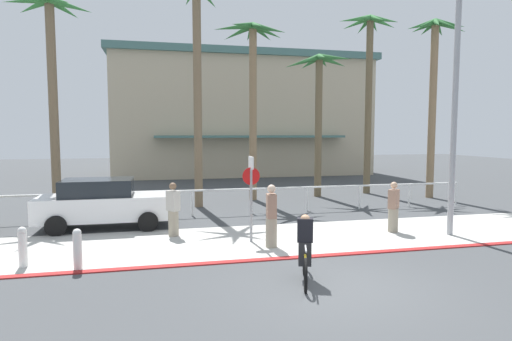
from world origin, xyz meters
name	(u,v)px	position (x,y,z in m)	size (l,w,h in m)	color
ground_plane	(244,207)	(0.00, 10.00, 0.00)	(80.00, 80.00, 0.00)	#424447
sidewalk_strip	(281,239)	(0.00, 4.20, 0.01)	(44.00, 4.00, 0.02)	beige
curb_paint	(303,257)	(0.00, 2.20, 0.01)	(44.00, 0.24, 0.03)	maroon
building_backdrop	(240,115)	(2.92, 26.21, 4.68)	(20.10, 9.83, 9.32)	#BCAD8E
rail_fence	(251,193)	(0.00, 8.50, 0.84)	(19.09, 0.08, 1.04)	white
stop_sign_bike_lane	(251,186)	(-0.98, 4.04, 1.68)	(0.52, 0.56, 2.56)	gray
bollard_0	(78,249)	(-5.54, 2.41, 0.52)	(0.20, 0.20, 1.00)	white
bollard_3	(23,246)	(-6.87, 2.93, 0.52)	(0.20, 0.20, 1.00)	white
streetlight_curb	(460,99)	(5.38, 3.25, 4.28)	(0.24, 2.54, 7.50)	#9EA0A5
palm_tree_0	(51,56)	(-7.75, 10.71, 6.33)	(3.24, 3.15, 8.69)	#756047
palm_tree_1	(197,48)	(-1.93, 10.58, 6.89)	(3.08, 3.02, 9.64)	#756047
palm_tree_2	(253,67)	(0.81, 11.94, 6.37)	(3.33, 3.11, 8.46)	#846B4C
palm_tree_3	(319,91)	(4.31, 12.30, 5.38)	(3.14, 3.46, 7.20)	brown
palm_tree_4	(369,64)	(7.29, 12.82, 6.87)	(3.25, 2.93, 9.42)	brown
palm_tree_5	(434,65)	(9.70, 10.67, 6.59)	(3.14, 3.19, 8.82)	#846B4C
car_white_1	(104,203)	(-5.47, 7.03, 0.87)	(4.40, 2.02, 1.69)	white
cyclist_yellow_0	(305,250)	(-0.54, 0.52, 0.69)	(0.61, 1.75, 1.50)	black
pedestrian_0	(271,218)	(-0.56, 3.31, 0.84)	(0.36, 0.43, 1.80)	gray
pedestrian_1	(173,212)	(-3.21, 5.28, 0.79)	(0.45, 0.48, 1.71)	gray
pedestrian_2	(393,209)	(3.81, 4.23, 0.77)	(0.47, 0.46, 1.67)	gray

